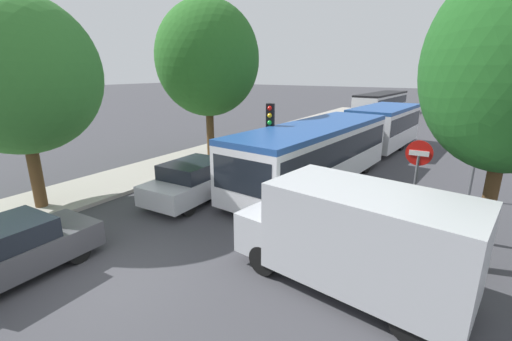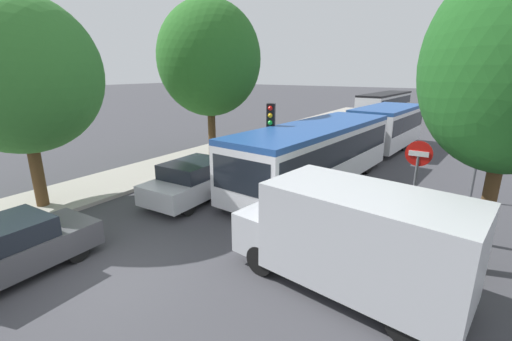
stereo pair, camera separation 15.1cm
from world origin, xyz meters
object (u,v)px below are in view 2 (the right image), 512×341
direction_sign_post (482,132)px  queued_car_graphite (3,251)px  no_entry_sign (416,175)px  traffic_light (271,127)px  articulated_bus (352,138)px  queued_car_silver (196,180)px  queued_car_red (347,124)px  tree_left_mid (209,59)px  queued_car_tan (268,155)px  queued_car_green (315,137)px  tree_left_near (17,79)px  city_bus_rear (385,103)px  white_van (354,237)px

direction_sign_post → queued_car_graphite: bearing=40.4°
no_entry_sign → traffic_light: bearing=-106.6°
articulated_bus → queued_car_silver: articulated_bus is taller
queued_car_red → direction_sign_post: (8.46, -11.37, 1.85)m
articulated_bus → traffic_light: (-1.78, -4.85, 1.03)m
traffic_light → tree_left_mid: bearing=-134.5°
queued_car_tan → direction_sign_post: direction_sign_post is taller
queued_car_silver → queued_car_green: queued_car_silver is taller
queued_car_green → tree_left_near: bearing=162.4°
queued_car_red → no_entry_sign: (7.04, -15.54, 1.16)m
queued_car_tan → queued_car_graphite: bearing=176.7°
articulated_bus → queued_car_red: bearing=-155.6°
queued_car_silver → traffic_light: (1.59, 2.72, 1.76)m
traffic_light → tree_left_near: 8.64m
city_bus_rear → queued_car_graphite: size_ratio=2.83×
queued_car_graphite → queued_car_silver: size_ratio=0.93×
traffic_light → tree_left_near: (-5.53, -6.37, 1.88)m
queued_car_graphite → tree_left_near: 5.84m
queued_car_silver → queued_car_tan: queued_car_silver is taller
queued_car_silver → tree_left_mid: 7.46m
queued_car_green → queued_car_graphite: bearing=177.3°
queued_car_tan → tree_left_mid: tree_left_mid is taller
queued_car_graphite → tree_left_mid: (-3.14, 11.16, 4.50)m
queued_car_graphite → queued_car_red: 22.77m
queued_car_graphite → queued_car_red: queued_car_red is taller
city_bus_rear → queued_car_green: bearing=-175.6°
no_entry_sign → queued_car_silver: bearing=-81.8°
white_van → queued_car_green: bearing=-55.5°
traffic_light → tree_left_near: size_ratio=0.49×
traffic_light → queued_car_silver: bearing=-50.2°
queued_car_graphite → tree_left_near: bearing=54.3°
articulated_bus → no_entry_sign: bearing=35.5°
queued_car_red → direction_sign_post: bearing=-144.8°
no_entry_sign → city_bus_rear: bearing=-165.7°
articulated_bus → direction_sign_post: 5.87m
queued_car_graphite → queued_car_green: (0.37, 16.72, 0.01)m
queued_car_silver → queued_car_tan: size_ratio=1.06×
queued_car_silver → white_van: (6.59, -2.29, 0.50)m
no_entry_sign → tree_left_mid: tree_left_mid is taller
queued_car_graphite → no_entry_sign: 10.43m
articulated_bus → queued_car_silver: (-3.37, -7.57, -0.72)m
queued_car_tan → no_entry_sign: bearing=-120.5°
direction_sign_post → tree_left_mid: size_ratio=0.45×
queued_car_silver → queued_car_red: queued_car_silver is taller
queued_car_red → traffic_light: traffic_light is taller
queued_car_graphite → queued_car_red: size_ratio=0.96×
queued_car_silver → direction_sign_post: direction_sign_post is taller
traffic_light → direction_sign_post: size_ratio=0.94×
white_van → direction_sign_post: (2.04, 7.50, 1.33)m
tree_left_mid → queued_car_graphite: bearing=-74.3°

